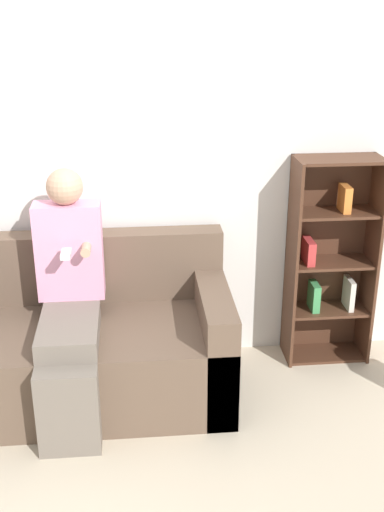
% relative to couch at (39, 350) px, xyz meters
% --- Properties ---
extents(ground_plane, '(14.00, 14.00, 0.00)m').
position_rel_couch_xyz_m(ground_plane, '(0.17, -0.50, -0.30)').
color(ground_plane, beige).
extents(back_wall, '(10.00, 0.06, 2.55)m').
position_rel_couch_xyz_m(back_wall, '(0.17, 0.45, 0.98)').
color(back_wall, silver).
rests_on(back_wall, ground_plane).
extents(couch, '(2.13, 0.82, 0.87)m').
position_rel_couch_xyz_m(couch, '(0.00, 0.00, 0.00)').
color(couch, brown).
rests_on(couch, ground_plane).
extents(adult_seated, '(0.36, 0.78, 1.30)m').
position_rel_couch_xyz_m(adult_seated, '(0.20, -0.10, 0.36)').
color(adult_seated, '#70665B').
rests_on(adult_seated, ground_plane).
extents(bookshelf, '(0.51, 0.27, 1.28)m').
position_rel_couch_xyz_m(bookshelf, '(1.73, 0.32, 0.34)').
color(bookshelf, '#4C2D1E').
rests_on(bookshelf, ground_plane).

